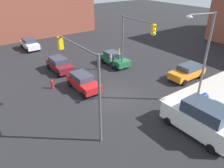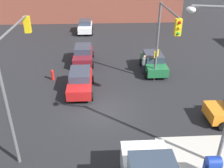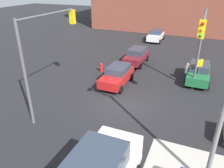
% 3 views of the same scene
% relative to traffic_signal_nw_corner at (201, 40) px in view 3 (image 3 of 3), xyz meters
% --- Properties ---
extents(ground_plane, '(120.00, 120.00, 0.00)m').
position_rel_traffic_signal_nw_corner_xyz_m(ground_plane, '(2.60, -4.50, -4.60)').
color(ground_plane, black).
extents(traffic_signal_nw_corner, '(5.02, 0.36, 6.50)m').
position_rel_traffic_signal_nw_corner_xyz_m(traffic_signal_nw_corner, '(0.00, 0.00, 0.00)').
color(traffic_signal_nw_corner, '#59595B').
rests_on(traffic_signal_nw_corner, ground).
extents(traffic_signal_se_corner, '(5.78, 0.36, 6.50)m').
position_rel_traffic_signal_nw_corner_xyz_m(traffic_signal_se_corner, '(4.89, -9.00, 0.05)').
color(traffic_signal_se_corner, '#59595B').
rests_on(traffic_signal_se_corner, ground).
extents(street_lamp_corner, '(1.00, 2.60, 8.00)m').
position_rel_traffic_signal_nw_corner_xyz_m(street_lamp_corner, '(7.71, 0.94, 0.10)').
color(street_lamp_corner, slate).
rests_on(street_lamp_corner, ground).
extents(warning_sign_two_way, '(0.48, 0.48, 2.40)m').
position_rel_traffic_signal_nw_corner_xyz_m(warning_sign_two_way, '(-2.80, 0.22, -2.96)').
color(warning_sign_two_way, '#4C4C4C').
rests_on(warning_sign_two_way, ground).
extents(fire_hydrant, '(0.26, 0.26, 0.94)m').
position_rel_traffic_signal_nw_corner_xyz_m(fire_hydrant, '(-2.40, -8.70, -4.12)').
color(fire_hydrant, red).
rests_on(fire_hydrant, ground).
extents(hatchback_maroon, '(4.11, 2.02, 1.62)m').
position_rel_traffic_signal_nw_corner_xyz_m(hatchback_maroon, '(-6.14, -6.24, -3.76)').
color(hatchback_maroon, maroon).
rests_on(hatchback_maroon, ground).
extents(sedan_red, '(4.20, 2.02, 1.62)m').
position_rel_traffic_signal_nw_corner_xyz_m(sedan_red, '(-0.38, -6.20, -3.76)').
color(sedan_red, '#B21919').
rests_on(sedan_red, ground).
extents(hatchback_green, '(4.22, 2.02, 1.62)m').
position_rel_traffic_signal_nw_corner_xyz_m(hatchback_green, '(-3.79, 0.27, -3.76)').
color(hatchback_green, '#1E6638').
rests_on(hatchback_green, ground).
extents(hatchback_white, '(4.06, 2.02, 1.62)m').
position_rel_traffic_signal_nw_corner_xyz_m(hatchback_white, '(-16.67, -6.47, -3.76)').
color(hatchback_white, white).
rests_on(hatchback_white, ground).
extents(pedestrian_crossing, '(0.36, 0.36, 1.77)m').
position_rel_traffic_signal_nw_corner_xyz_m(pedestrian_crossing, '(-3.20, -0.70, -3.68)').
color(pedestrian_crossing, '#B2B2B7').
rests_on(pedestrian_crossing, ground).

